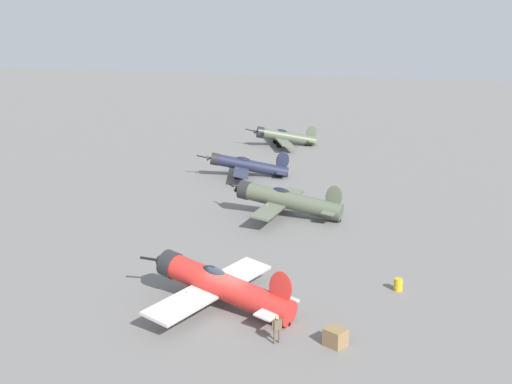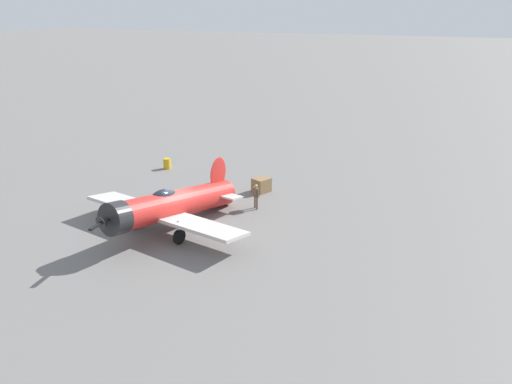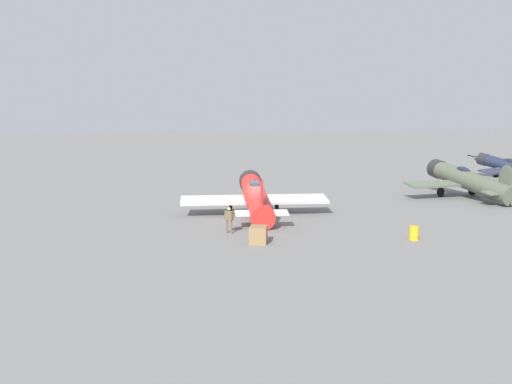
{
  "view_description": "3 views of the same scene",
  "coord_description": "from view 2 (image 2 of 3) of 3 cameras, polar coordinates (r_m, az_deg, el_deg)",
  "views": [
    {
      "loc": [
        32.54,
        15.08,
        16.28
      ],
      "look_at": [
        -21.6,
        -6.8,
        1.6
      ],
      "focal_mm": 45.04,
      "sensor_mm": 36.0,
      "label": 1
    },
    {
      "loc": [
        15.38,
        -22.97,
        12.04
      ],
      "look_at": [
        3.0,
        4.35,
        1.1
      ],
      "focal_mm": 36.24,
      "sensor_mm": 36.0,
      "label": 2
    },
    {
      "loc": [
        10.47,
        34.86,
        7.08
      ],
      "look_at": [
        0.0,
        -0.0,
        1.8
      ],
      "focal_mm": 37.04,
      "sensor_mm": 36.0,
      "label": 3
    }
  ],
  "objects": [
    {
      "name": "fuel_drum",
      "position": [
        40.67,
        -9.79,
        3.11
      ],
      "size": [
        0.6,
        0.6,
        0.8
      ],
      "color": "gold",
      "rests_on": "ground_plane"
    },
    {
      "name": "equipment_crate",
      "position": [
        35.05,
        0.61,
        0.78
      ],
      "size": [
        1.29,
        1.35,
        0.96
      ],
      "rotation": [
        0.0,
        0.0,
        2.75
      ],
      "color": "olive",
      "rests_on": "ground_plane"
    },
    {
      "name": "airplane_foreground",
      "position": [
        29.29,
        -9.48,
        -1.52
      ],
      "size": [
        10.76,
        10.96,
        3.33
      ],
      "rotation": [
        0.0,
        0.0,
        4.52
      ],
      "color": "red",
      "rests_on": "ground_plane"
    },
    {
      "name": "ground_crew_mechanic",
      "position": [
        31.97,
        0.0,
        -0.22
      ],
      "size": [
        0.5,
        0.44,
        1.6
      ],
      "rotation": [
        0.0,
        0.0,
        0.89
      ],
      "color": "brown",
      "rests_on": "ground_plane"
    },
    {
      "name": "ground_plane",
      "position": [
        30.15,
        -8.66,
        -3.74
      ],
      "size": [
        400.0,
        400.0,
        0.0
      ],
      "primitive_type": "plane",
      "color": "slate"
    }
  ]
}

